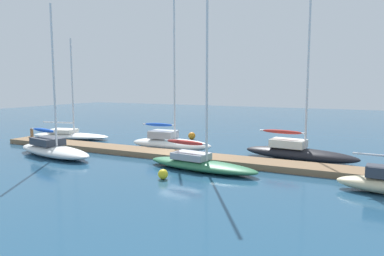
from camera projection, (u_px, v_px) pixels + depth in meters
ground_plane at (180, 158)px, 26.49m from camera, size 120.00×120.00×0.00m
dock_pier at (180, 156)px, 26.47m from camera, size 33.71×2.21×0.40m
dock_piling_near_end at (32, 135)px, 34.62m from camera, size 0.28×0.28×1.17m
sailboat_0 at (70, 134)px, 35.94m from camera, size 8.46×4.14×9.66m
sailboat_1 at (53, 149)px, 27.22m from camera, size 8.26×3.82×10.98m
sailboat_2 at (170, 142)px, 29.85m from camera, size 7.10×2.83×11.93m
sailboat_3 at (200, 162)px, 22.84m from camera, size 7.78×2.84×11.48m
sailboat_4 at (298, 151)px, 25.83m from camera, size 8.20×3.03×12.90m
mooring_buoy_orange at (192, 136)px, 35.40m from camera, size 0.71×0.71×0.71m
mooring_buoy_yellow at (163, 174)px, 20.70m from camera, size 0.58×0.58×0.58m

